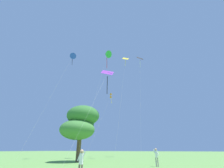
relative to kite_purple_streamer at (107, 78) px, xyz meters
The scene contains 9 objects.
kite_purple_streamer is the anchor object (origin of this frame).
kite_orange_box 19.07m from the kite_purple_streamer, 112.58° to the left, with size 2.58×8.76×17.52m.
kite_blue_delta 14.37m from the kite_purple_streamer, 166.74° to the left, with size 4.07×7.83×23.79m.
kite_yellow_diamond 11.83m from the kite_purple_streamer, 85.90° to the left, with size 1.89×5.42×23.49m.
kite_green_small 13.97m from the kite_purple_streamer, 117.08° to the left, with size 4.28×6.40×25.88m.
kite_black_large 22.49m from the kite_purple_streamer, 82.27° to the left, with size 2.07×7.22×28.90m.
person_near_tree 15.08m from the kite_purple_streamer, 23.02° to the right, with size 0.59×0.25×1.83m.
person_with_spool 18.67m from the kite_purple_streamer, 70.25° to the right, with size 0.55×0.23×1.70m.
tree_left_oak 8.95m from the kite_purple_streamer, 165.58° to the right, with size 5.75×6.25×8.56m.
Camera 1 is at (1.93, -3.68, 1.67)m, focal length 24.07 mm.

